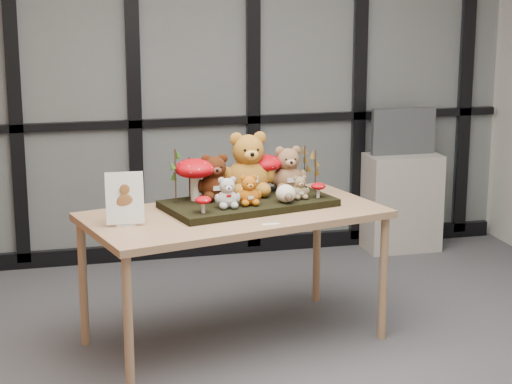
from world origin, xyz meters
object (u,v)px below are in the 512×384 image
object	(u,v)px
mushroom_back_right	(264,171)
sign_holder	(125,201)
plush_cream_hedgehog	(286,193)
mushroom_back_left	(195,178)
bear_brown_medium	(215,174)
diorama_tray	(249,203)
bear_pooh_yellow	(248,160)
bear_beige_small	(300,186)
cabinet	(402,202)
monitor	(403,131)
bear_white_bow	(227,191)
bear_tan_back	(288,166)
mushroom_front_left	(203,204)
bear_small_yellow	(249,188)
display_table	(234,223)
mushroom_front_right	(318,189)

from	to	relation	value
mushroom_back_right	sign_holder	size ratio (longest dim) A/B	0.86
plush_cream_hedgehog	mushroom_back_left	size ratio (longest dim) A/B	0.43
bear_brown_medium	diorama_tray	bearing A→B (deg)	-35.44
bear_pooh_yellow	bear_beige_small	bearing A→B (deg)	-47.65
bear_brown_medium	cabinet	world-z (taller)	bear_brown_medium
mushroom_back_left	monitor	bearing A→B (deg)	36.44
bear_white_bow	sign_holder	bearing A→B (deg)	174.46
bear_tan_back	mushroom_front_left	size ratio (longest dim) A/B	2.93
cabinet	diorama_tray	bearing A→B (deg)	-137.63
bear_beige_small	monitor	bearing A→B (deg)	35.38
cabinet	monitor	bearing A→B (deg)	90.00
mushroom_back_left	sign_holder	size ratio (longest dim) A/B	0.93
bear_white_bow	cabinet	xyz separation A→B (m)	(1.74, 1.59, -0.55)
plush_cream_hedgehog	cabinet	world-z (taller)	plush_cream_hedgehog
bear_small_yellow	mushroom_back_right	distance (m)	0.34
display_table	monitor	xyz separation A→B (m)	(1.69, 1.56, 0.21)
diorama_tray	mushroom_back_left	size ratio (longest dim) A/B	3.60
mushroom_back_left	mushroom_back_right	world-z (taller)	mushroom_back_left
mushroom_back_right	bear_pooh_yellow	bearing A→B (deg)	-158.06
display_table	diorama_tray	bearing A→B (deg)	26.57
mushroom_front_right	sign_holder	size ratio (longest dim) A/B	0.34
mushroom_front_right	cabinet	xyz separation A→B (m)	(1.17, 1.49, -0.51)
bear_beige_small	plush_cream_hedgehog	distance (m)	0.13
cabinet	bear_white_bow	bearing A→B (deg)	-137.65
bear_small_yellow	bear_white_bow	size ratio (longest dim) A/B	0.98
mushroom_front_right	plush_cream_hedgehog	bearing A→B (deg)	-162.94
plush_cream_hedgehog	sign_holder	world-z (taller)	sign_holder
display_table	sign_holder	xyz separation A→B (m)	(-0.64, -0.14, 0.20)
display_table	bear_brown_medium	xyz separation A→B (m)	(-0.08, 0.17, 0.26)
plush_cream_hedgehog	mushroom_back_right	distance (m)	0.31
plush_cream_hedgehog	mushroom_front_left	distance (m)	0.53
display_table	bear_tan_back	bearing A→B (deg)	19.42
diorama_tray	mushroom_back_right	size ratio (longest dim) A/B	3.88
display_table	mushroom_front_left	size ratio (longest dim) A/B	17.81
bear_white_bow	bear_pooh_yellow	bearing A→B (deg)	42.24
diorama_tray	cabinet	size ratio (longest dim) A/B	1.28
diorama_tray	bear_tan_back	xyz separation A→B (m)	(0.29, 0.17, 0.17)
monitor	display_table	bearing A→B (deg)	-137.40
diorama_tray	mushroom_front_right	size ratio (longest dim) A/B	9.91
mushroom_front_left	cabinet	distance (m)	2.58
bear_tan_back	bear_white_bow	size ratio (longest dim) A/B	1.56
sign_holder	cabinet	bearing A→B (deg)	38.20
bear_pooh_yellow	bear_beige_small	size ratio (longest dim) A/B	2.75
bear_small_yellow	plush_cream_hedgehog	distance (m)	0.22
bear_tan_back	sign_holder	distance (m)	1.11
mushroom_front_left	monitor	world-z (taller)	monitor
cabinet	monitor	distance (m)	0.56
plush_cream_hedgehog	mushroom_back_left	distance (m)	0.54
mushroom_back_right	mushroom_front_right	world-z (taller)	mushroom_back_right
display_table	bear_brown_medium	size ratio (longest dim) A/B	6.26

